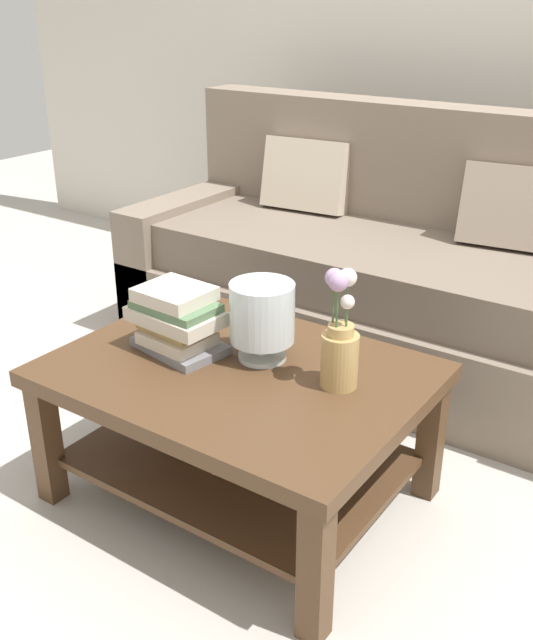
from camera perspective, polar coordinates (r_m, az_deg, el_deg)
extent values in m
plane|color=#B7B2A8|center=(2.69, 3.57, -9.52)|extent=(10.00, 10.00, 0.00)
cube|color=beige|center=(3.76, 18.32, 20.96)|extent=(6.40, 0.12, 2.70)
cube|color=#7A6B5B|center=(3.20, 8.69, -0.24)|extent=(2.25, 0.90, 0.36)
cube|color=#6E6052|center=(3.07, 8.76, 4.32)|extent=(2.01, 0.74, 0.20)
cube|color=#7A6B5B|center=(3.34, 12.00, 10.15)|extent=(2.25, 0.20, 0.70)
cube|color=#7A6B5B|center=(3.68, -5.64, 5.23)|extent=(0.20, 0.90, 0.60)
cube|color=beige|center=(3.44, 3.17, 11.21)|extent=(0.42, 0.22, 0.34)
cube|color=gray|center=(3.06, 18.75, 8.34)|extent=(0.42, 0.23, 0.34)
cube|color=#4C331E|center=(2.20, -2.22, -4.28)|extent=(1.09, 0.81, 0.05)
cube|color=#4C331E|center=(2.42, -16.76, -9.08)|extent=(0.07, 0.07, 0.42)
cube|color=#4C331E|center=(1.88, 3.84, -18.93)|extent=(0.07, 0.07, 0.42)
cube|color=#4C331E|center=(2.83, -5.88, -2.92)|extent=(0.07, 0.07, 0.42)
cube|color=#4C331E|center=(2.39, 12.66, -8.99)|extent=(0.07, 0.07, 0.42)
cube|color=#4C331E|center=(2.36, -2.10, -10.72)|extent=(0.97, 0.69, 0.02)
cube|color=tan|center=(2.41, -4.25, -9.26)|extent=(0.32, 0.26, 0.03)
cube|color=slate|center=(2.31, -6.72, -2.00)|extent=(0.31, 0.23, 0.03)
cube|color=beige|center=(2.28, -6.97, -1.39)|extent=(0.22, 0.19, 0.04)
cube|color=tan|center=(2.29, -6.96, -0.35)|extent=(0.22, 0.18, 0.03)
cube|color=beige|center=(2.26, -7.08, 0.29)|extent=(0.30, 0.20, 0.04)
cube|color=#51704C|center=(2.24, -7.07, 1.08)|extent=(0.26, 0.18, 0.02)
cube|color=beige|center=(2.25, -7.17, 2.02)|extent=(0.22, 0.19, 0.04)
cylinder|color=silver|center=(2.24, -0.34, -2.81)|extent=(0.15, 0.15, 0.02)
cylinder|color=silver|center=(2.23, -0.34, -2.10)|extent=(0.04, 0.04, 0.05)
cylinder|color=silver|center=(2.18, -0.35, 0.60)|extent=(0.20, 0.20, 0.18)
sphere|color=#3D6075|center=(2.21, -0.97, -0.15)|extent=(0.04, 0.04, 0.04)
sphere|color=#3D6075|center=(2.19, 0.51, -0.24)|extent=(0.06, 0.06, 0.06)
cylinder|color=tan|center=(2.07, 5.70, -3.15)|extent=(0.11, 0.11, 0.16)
cylinder|color=tan|center=(2.03, 5.81, -0.78)|extent=(0.07, 0.07, 0.03)
cylinder|color=#426638|center=(2.00, 6.27, 0.30)|extent=(0.01, 0.01, 0.06)
sphere|color=silver|center=(1.99, 6.32, 1.41)|extent=(0.04, 0.04, 0.04)
cylinder|color=#426638|center=(2.02, 6.25, 1.38)|extent=(0.01, 0.01, 0.12)
sphere|color=silver|center=(2.00, 6.34, 3.32)|extent=(0.05, 0.05, 0.05)
cylinder|color=#426638|center=(2.01, 5.24, 1.34)|extent=(0.01, 0.01, 0.12)
sphere|color=#B28CB7|center=(1.99, 5.32, 3.31)|extent=(0.05, 0.05, 0.05)
cylinder|color=#426638|center=(1.98, 5.53, 0.98)|extent=(0.01, 0.01, 0.12)
sphere|color=#B28CB7|center=(1.96, 5.62, 3.00)|extent=(0.06, 0.06, 0.06)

